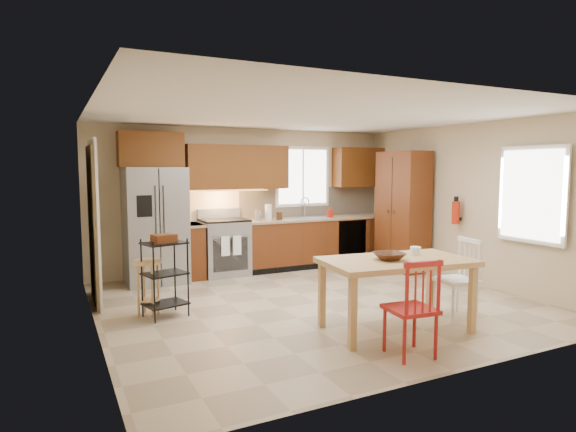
% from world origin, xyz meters
% --- Properties ---
extents(floor, '(5.50, 5.50, 0.00)m').
position_xyz_m(floor, '(0.00, 0.00, 0.00)').
color(floor, tan).
rests_on(floor, ground).
extents(ceiling, '(5.50, 5.00, 0.02)m').
position_xyz_m(ceiling, '(0.00, 0.00, 2.50)').
color(ceiling, silver).
rests_on(ceiling, ground).
extents(wall_back, '(5.50, 0.02, 2.50)m').
position_xyz_m(wall_back, '(0.00, 2.50, 1.25)').
color(wall_back, '#CCB793').
rests_on(wall_back, ground).
extents(wall_front, '(5.50, 0.02, 2.50)m').
position_xyz_m(wall_front, '(0.00, -2.50, 1.25)').
color(wall_front, '#CCB793').
rests_on(wall_front, ground).
extents(wall_left, '(0.02, 5.00, 2.50)m').
position_xyz_m(wall_left, '(-2.75, 0.00, 1.25)').
color(wall_left, '#CCB793').
rests_on(wall_left, ground).
extents(wall_right, '(0.02, 5.00, 2.50)m').
position_xyz_m(wall_right, '(2.75, 0.00, 1.25)').
color(wall_right, '#CCB793').
rests_on(wall_right, ground).
extents(refrigerator, '(0.92, 0.75, 1.82)m').
position_xyz_m(refrigerator, '(-1.70, 2.12, 0.91)').
color(refrigerator, gray).
rests_on(refrigerator, floor).
extents(range_stove, '(0.76, 0.63, 0.92)m').
position_xyz_m(range_stove, '(-0.55, 2.19, 0.46)').
color(range_stove, gray).
rests_on(range_stove, floor).
extents(base_cabinet_narrow, '(0.30, 0.60, 0.90)m').
position_xyz_m(base_cabinet_narrow, '(-1.10, 2.20, 0.45)').
color(base_cabinet_narrow, '#572510').
rests_on(base_cabinet_narrow, floor).
extents(base_cabinet_run, '(2.92, 0.60, 0.90)m').
position_xyz_m(base_cabinet_run, '(1.29, 2.20, 0.45)').
color(base_cabinet_run, '#572510').
rests_on(base_cabinet_run, floor).
extents(dishwasher, '(0.60, 0.02, 0.78)m').
position_xyz_m(dishwasher, '(1.85, 1.91, 0.45)').
color(dishwasher, black).
rests_on(dishwasher, floor).
extents(backsplash, '(2.92, 0.03, 0.55)m').
position_xyz_m(backsplash, '(1.29, 2.48, 1.18)').
color(backsplash, '#C3AF93').
rests_on(backsplash, wall_back).
extents(upper_over_fridge, '(1.00, 0.35, 0.55)m').
position_xyz_m(upper_over_fridge, '(-1.70, 2.33, 2.10)').
color(upper_over_fridge, '#5E350F').
rests_on(upper_over_fridge, wall_back).
extents(upper_left_block, '(1.80, 0.35, 0.75)m').
position_xyz_m(upper_left_block, '(-0.25, 2.33, 1.83)').
color(upper_left_block, '#5E350F').
rests_on(upper_left_block, wall_back).
extents(upper_right_block, '(1.00, 0.35, 0.75)m').
position_xyz_m(upper_right_block, '(2.25, 2.33, 1.83)').
color(upper_right_block, '#5E350F').
rests_on(upper_right_block, wall_back).
extents(window_back, '(1.12, 0.04, 1.12)m').
position_xyz_m(window_back, '(1.10, 2.48, 1.65)').
color(window_back, white).
rests_on(window_back, wall_back).
extents(sink, '(0.62, 0.46, 0.16)m').
position_xyz_m(sink, '(1.10, 2.20, 0.86)').
color(sink, gray).
rests_on(sink, base_cabinet_run).
extents(undercab_glow, '(1.60, 0.30, 0.01)m').
position_xyz_m(undercab_glow, '(-0.55, 2.30, 1.43)').
color(undercab_glow, '#FFBF66').
rests_on(undercab_glow, wall_back).
extents(soap_bottle, '(0.09, 0.09, 0.19)m').
position_xyz_m(soap_bottle, '(1.48, 2.10, 1.00)').
color(soap_bottle, '#AA1F0B').
rests_on(soap_bottle, base_cabinet_run).
extents(paper_towel, '(0.12, 0.12, 0.28)m').
position_xyz_m(paper_towel, '(0.25, 2.15, 1.04)').
color(paper_towel, white).
rests_on(paper_towel, base_cabinet_run).
extents(canister_steel, '(0.11, 0.11, 0.18)m').
position_xyz_m(canister_steel, '(0.05, 2.15, 0.99)').
color(canister_steel, gray).
rests_on(canister_steel, base_cabinet_run).
extents(canister_wood, '(0.10, 0.10, 0.14)m').
position_xyz_m(canister_wood, '(0.45, 2.12, 0.97)').
color(canister_wood, '#482913').
rests_on(canister_wood, base_cabinet_run).
extents(pantry, '(0.50, 0.95, 2.10)m').
position_xyz_m(pantry, '(2.43, 1.20, 1.05)').
color(pantry, '#572510').
rests_on(pantry, floor).
extents(fire_extinguisher, '(0.12, 0.12, 0.36)m').
position_xyz_m(fire_extinguisher, '(2.63, 0.15, 1.10)').
color(fire_extinguisher, '#AA1F0B').
rests_on(fire_extinguisher, wall_right).
extents(window_right, '(0.04, 1.02, 1.32)m').
position_xyz_m(window_right, '(2.68, -1.15, 1.45)').
color(window_right, white).
rests_on(window_right, wall_right).
extents(doorway, '(0.04, 0.95, 2.10)m').
position_xyz_m(doorway, '(-2.67, 1.30, 1.05)').
color(doorway, '#8C7A59').
rests_on(doorway, wall_left).
extents(dining_table, '(1.71, 1.09, 0.79)m').
position_xyz_m(dining_table, '(0.25, -1.34, 0.40)').
color(dining_table, tan).
rests_on(dining_table, floor).
extents(chair_red, '(0.49, 0.49, 0.95)m').
position_xyz_m(chair_red, '(-0.10, -1.99, 0.48)').
color(chair_red, '#A61C19').
rests_on(chair_red, floor).
extents(chair_white, '(0.49, 0.49, 0.95)m').
position_xyz_m(chair_white, '(1.20, -1.29, 0.48)').
color(chair_white, white).
rests_on(chair_white, floor).
extents(table_bowl, '(0.36, 0.36, 0.08)m').
position_xyz_m(table_bowl, '(0.15, -1.34, 0.80)').
color(table_bowl, '#482913').
rests_on(table_bowl, dining_table).
extents(table_jar, '(0.14, 0.14, 0.14)m').
position_xyz_m(table_jar, '(0.60, -1.24, 0.83)').
color(table_jar, white).
rests_on(table_jar, dining_table).
extents(bar_stool, '(0.41, 0.41, 0.69)m').
position_xyz_m(bar_stool, '(-2.13, 0.44, 0.34)').
color(bar_stool, tan).
rests_on(bar_stool, floor).
extents(utility_cart, '(0.56, 0.48, 0.96)m').
position_xyz_m(utility_cart, '(-1.95, 0.29, 0.48)').
color(utility_cart, black).
rests_on(utility_cart, floor).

